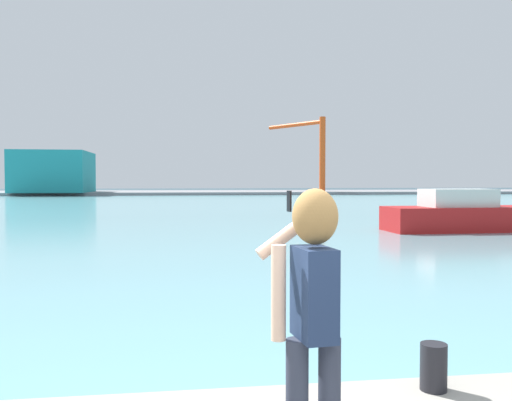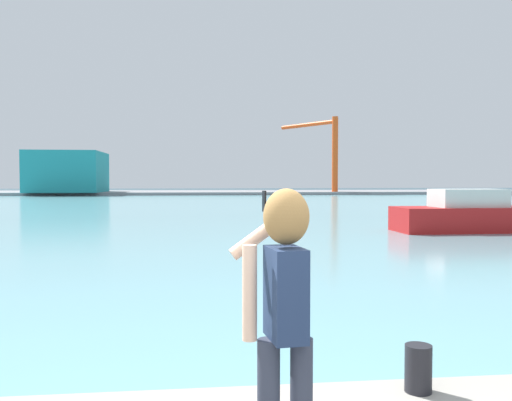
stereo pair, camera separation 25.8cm
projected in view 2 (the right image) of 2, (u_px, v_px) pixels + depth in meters
ground_plane at (199, 204)px, 52.34m from camera, size 220.00×220.00×0.00m
harbor_water at (199, 203)px, 54.33m from camera, size 140.00×100.00×0.02m
far_shore_dock at (197, 193)px, 94.03m from camera, size 140.00×20.00×0.48m
person_photographer at (284, 299)px, 3.27m from camera, size 0.53×0.55×1.74m
harbor_bollard at (418, 368)px, 4.54m from camera, size 0.23×0.23×0.40m
boat_moored at (487, 216)px, 24.40m from camera, size 8.72×2.50×1.92m
warehouse_left at (68, 172)px, 86.26m from camera, size 10.99×12.77×6.44m
port_crane at (325, 144)px, 90.36m from camera, size 7.64×12.18×12.38m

